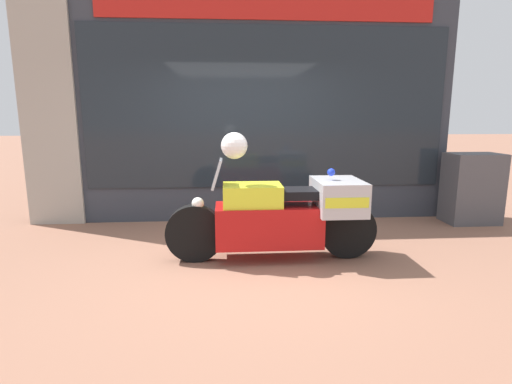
# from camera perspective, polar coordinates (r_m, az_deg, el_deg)

# --- Properties ---
(ground_plane) EXTENTS (60.00, 60.00, 0.00)m
(ground_plane) POSITION_cam_1_polar(r_m,az_deg,el_deg) (4.75, -0.90, -9.60)
(ground_plane) COLOR #8E604C
(shop_building) EXTENTS (6.61, 0.55, 3.43)m
(shop_building) POSITION_cam_1_polar(r_m,az_deg,el_deg) (6.44, -5.54, 11.41)
(shop_building) COLOR #333842
(shop_building) RESTS_ON ground
(window_display) EXTENTS (5.34, 0.30, 1.79)m
(window_display) POSITION_cam_1_polar(r_m,az_deg,el_deg) (6.61, 1.02, 0.22)
(window_display) COLOR slate
(window_display) RESTS_ON ground
(paramedic_motorcycle) EXTENTS (2.45, 0.74, 1.18)m
(paramedic_motorcycle) POSITION_cam_1_polar(r_m,az_deg,el_deg) (4.63, 4.28, -3.10)
(paramedic_motorcycle) COLOR black
(paramedic_motorcycle) RESTS_ON ground
(utility_cabinet) EXTENTS (0.78, 0.52, 1.09)m
(utility_cabinet) POSITION_cam_1_polar(r_m,az_deg,el_deg) (7.06, 28.47, 0.46)
(utility_cabinet) COLOR #4C4C51
(utility_cabinet) RESTS_ON ground
(white_helmet) EXTENTS (0.30, 0.30, 0.30)m
(white_helmet) POSITION_cam_1_polar(r_m,az_deg,el_deg) (4.45, -3.12, 6.63)
(white_helmet) COLOR white
(white_helmet) RESTS_ON paramedic_motorcycle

